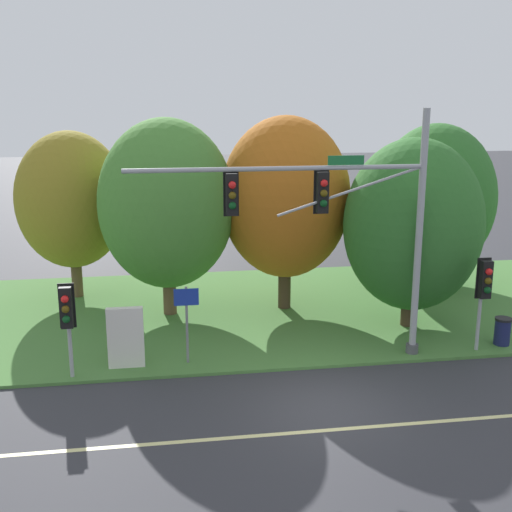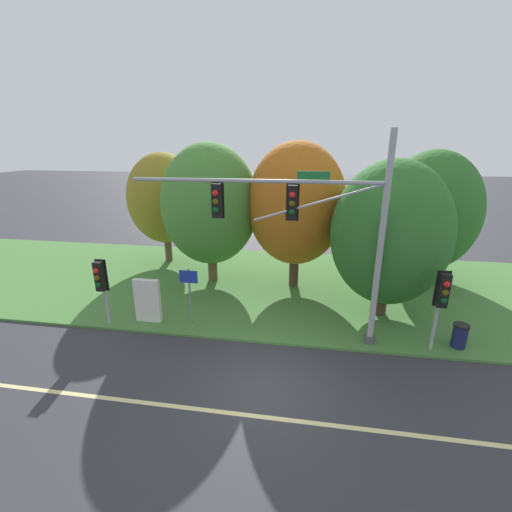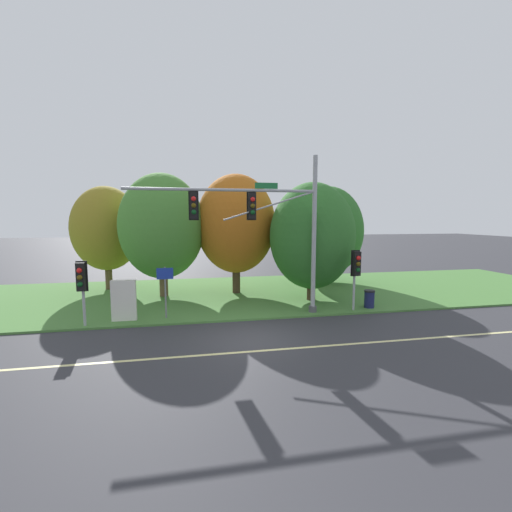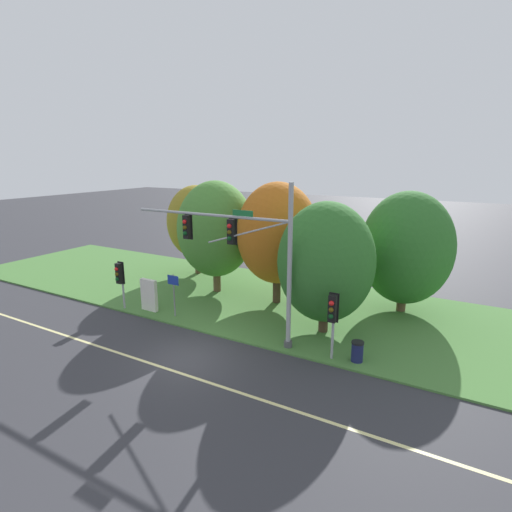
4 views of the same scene
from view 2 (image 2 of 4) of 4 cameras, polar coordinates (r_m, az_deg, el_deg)
The scene contains 14 objects.
ground_plane at distance 11.63m, azimuth 1.44°, elevation -21.17°, with size 160.00×160.00×0.00m, color #333338.
lane_stripe at distance 10.74m, azimuth 0.50°, elevation -25.18°, with size 36.00×0.16×0.01m, color beige.
grass_verge at distance 18.70m, azimuth 4.84°, elevation -4.89°, with size 48.00×11.50×0.10m, color #477A38.
traffic_signal_mast at distance 12.28m, azimuth 9.04°, elevation 5.67°, with size 9.17×0.49×7.76m.
pedestrian_signal_near_kerb at distance 15.14m, azimuth -24.46°, elevation -3.61°, with size 0.46×0.55×2.90m.
pedestrian_signal_further_along at distance 13.62m, azimuth 28.60°, elevation -5.74°, with size 0.46×0.55×3.12m.
route_sign_post at distance 14.36m, azimuth -11.05°, elevation -5.31°, with size 0.76×0.08×2.46m.
tree_nearest_road at distance 22.12m, azimuth -15.06°, elevation 9.23°, with size 4.42×4.42×6.82m.
tree_left_of_mast at distance 18.18m, azimuth -7.68°, elevation 8.46°, with size 5.03×5.03×7.39m.
tree_behind_signpost at distance 17.46m, azimuth 6.72°, elevation 8.52°, with size 4.91×4.91×7.44m.
tree_mid_verge at distance 15.33m, azimuth 21.39°, elevation 3.49°, with size 4.87×4.87×6.76m.
tree_tall_centre at distance 20.85m, azimuth 26.85°, elevation 6.63°, with size 5.18×5.18×7.02m.
info_kiosk at distance 15.31m, azimuth -17.60°, elevation -7.12°, with size 1.10×0.24×1.90m.
trash_bin at distance 15.14m, azimuth 30.83°, elevation -11.31°, with size 0.56×0.56×0.93m.
Camera 2 is at (1.14, -8.91, 7.40)m, focal length 24.00 mm.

